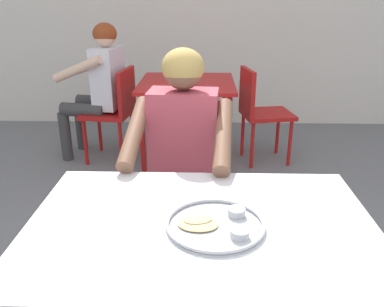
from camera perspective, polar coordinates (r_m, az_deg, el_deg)
table_foreground at (r=1.40m, az=1.30°, el=-12.38°), size 1.18×0.80×0.73m
thali_tray at (r=1.33m, az=3.46°, el=-10.05°), size 0.33×0.33×0.03m
chair_foreground at (r=2.25m, az=-0.86°, el=-3.26°), size 0.45×0.42×0.85m
diner_foreground at (r=1.96m, az=-1.52°, el=0.13°), size 0.52×0.57×1.22m
table_background_red at (r=3.60m, az=-0.73°, el=8.90°), size 0.84×0.88×0.73m
chair_red_left at (r=3.67m, az=-10.88°, el=6.54°), size 0.46×0.49×0.84m
chair_red_right at (r=3.61m, az=9.58°, el=6.34°), size 0.49×0.46×0.86m
patron_background at (r=3.71m, az=-13.18°, el=10.15°), size 0.60×0.56×1.23m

